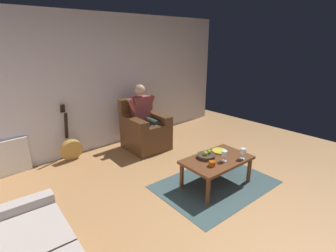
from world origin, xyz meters
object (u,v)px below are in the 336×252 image
fruit_bowl (206,156)px  decorative_dish (220,151)px  person_seated (144,115)px  guitar (71,148)px  armchair (145,131)px  wine_glass_near (243,152)px  coffee_table (217,162)px  candle_jar (212,164)px  wine_glass_far (225,154)px

fruit_bowl → decorative_dish: size_ratio=1.14×
person_seated → guitar: (1.31, -0.44, -0.45)m
armchair → wine_glass_near: (-0.20, 2.05, 0.19)m
armchair → decorative_dish: (-0.15, 1.68, 0.09)m
guitar → wine_glass_near: bearing=121.1°
armchair → coffee_table: bearing=91.5°
candle_jar → decorative_dish: bearing=-154.7°
wine_glass_near → candle_jar: size_ratio=1.75×
wine_glass_near → wine_glass_far: size_ratio=1.02×
fruit_bowl → armchair: bearing=-95.5°
coffee_table → wine_glass_near: 0.40m
coffee_table → wine_glass_far: (-0.01, 0.11, 0.16)m
armchair → candle_jar: size_ratio=10.60×
guitar → wine_glass_far: (-1.25, 2.36, 0.30)m
coffee_table → wine_glass_near: bearing=137.4°
decorative_dish → fruit_bowl: bearing=-1.4°
armchair → guitar: bearing=-15.0°
wine_glass_far → fruit_bowl: 0.27m
armchair → wine_glass_far: bearing=91.9°
person_seated → coffee_table: size_ratio=1.20×
armchair → coffee_table: 1.81m
armchair → person_seated: person_seated is taller
wine_glass_near → decorative_dish: (0.05, -0.37, -0.10)m
coffee_table → fruit_bowl: fruit_bowl is taller
armchair → fruit_bowl: 1.69m
guitar → decorative_dish: size_ratio=4.37×
coffee_table → wine_glass_near: size_ratio=6.51×
person_seated → fruit_bowl: size_ratio=4.77×
wine_glass_far → decorative_dish: bearing=-131.1°
wine_glass_near → decorative_dish: size_ratio=0.69×
coffee_table → wine_glass_near: (-0.27, 0.24, 0.17)m
person_seated → wine_glass_near: size_ratio=7.83×
fruit_bowl → decorative_dish: fruit_bowl is taller
armchair → coffee_table: armchair is taller
fruit_bowl → candle_jar: 0.26m
coffee_table → guitar: bearing=-61.1°
wine_glass_near → candle_jar: 0.53m
wine_glass_near → decorative_dish: 0.38m
wine_glass_near → armchair: bearing=-84.5°
wine_glass_far → armchair: bearing=-91.8°
decorative_dish → coffee_table: bearing=29.3°
guitar → candle_jar: bearing=113.3°
person_seated → decorative_dish: person_seated is taller
coffee_table → guitar: (1.24, -2.25, -0.14)m
guitar → fruit_bowl: 2.42m
wine_glass_near → decorative_dish: wine_glass_near is taller
person_seated → wine_glass_far: person_seated is taller
armchair → decorative_dish: armchair is taller
decorative_dish → candle_jar: (0.45, 0.21, 0.02)m
wine_glass_far → candle_jar: 0.25m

